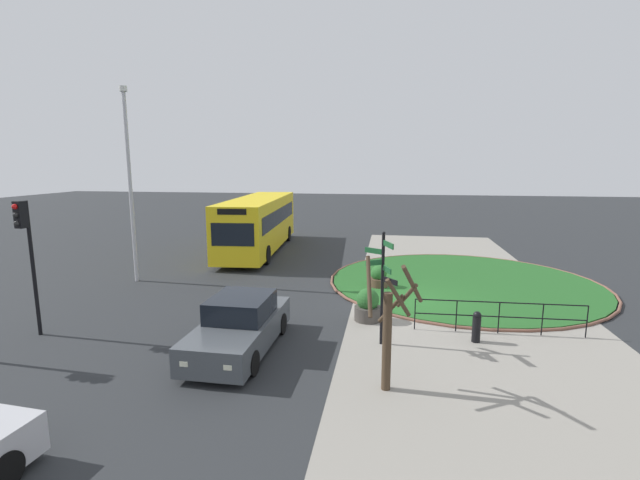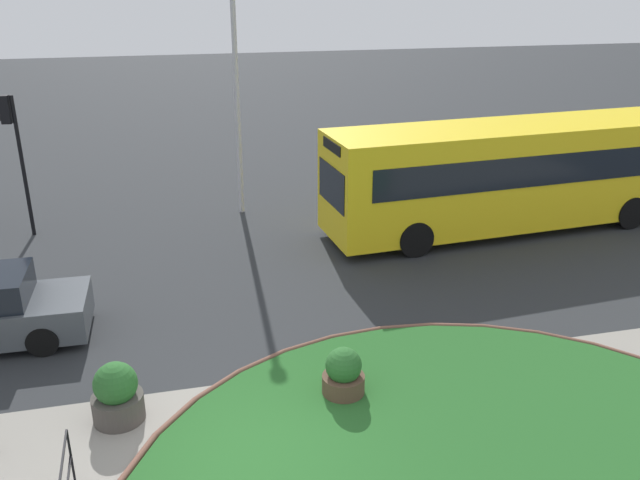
{
  "view_description": "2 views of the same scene",
  "coord_description": "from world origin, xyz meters",
  "px_view_note": "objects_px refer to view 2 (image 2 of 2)",
  "views": [
    {
      "loc": [
        -16.22,
        0.87,
        5.18
      ],
      "look_at": [
        1.35,
        3.67,
        2.1
      ],
      "focal_mm": 24.86,
      "sensor_mm": 36.0,
      "label": 1
    },
    {
      "loc": [
        -0.94,
        -8.65,
        7.17
      ],
      "look_at": [
        2.25,
        4.5,
        1.81
      ],
      "focal_mm": 37.51,
      "sensor_mm": 36.0,
      "label": 2
    }
  ],
  "objects_px": {
    "traffic_light_far": "(13,135)",
    "bus_yellow": "(510,174)",
    "planter_near_signpost": "(343,375)",
    "lamppost_tall": "(236,72)",
    "planter_kerbside": "(117,395)"
  },
  "relations": [
    {
      "from": "planter_kerbside",
      "to": "bus_yellow",
      "type": "bearing_deg",
      "value": 32.51
    },
    {
      "from": "bus_yellow",
      "to": "lamppost_tall",
      "type": "distance_m",
      "value": 8.77
    },
    {
      "from": "traffic_light_far",
      "to": "bus_yellow",
      "type": "bearing_deg",
      "value": 175.17
    },
    {
      "from": "traffic_light_far",
      "to": "lamppost_tall",
      "type": "distance_m",
      "value": 6.61
    },
    {
      "from": "lamppost_tall",
      "to": "planter_kerbside",
      "type": "bearing_deg",
      "value": -108.48
    },
    {
      "from": "traffic_light_far",
      "to": "planter_near_signpost",
      "type": "height_order",
      "value": "traffic_light_far"
    },
    {
      "from": "lamppost_tall",
      "to": "planter_near_signpost",
      "type": "bearing_deg",
      "value": -87.57
    },
    {
      "from": "bus_yellow",
      "to": "traffic_light_far",
      "type": "xyz_separation_m",
      "value": [
        -14.02,
        2.8,
        1.29
      ]
    },
    {
      "from": "traffic_light_far",
      "to": "planter_kerbside",
      "type": "xyz_separation_m",
      "value": [
        2.93,
        -9.87,
        -2.5
      ]
    },
    {
      "from": "bus_yellow",
      "to": "planter_near_signpost",
      "type": "relative_size",
      "value": 11.46
    },
    {
      "from": "bus_yellow",
      "to": "planter_near_signpost",
      "type": "distance_m",
      "value": 10.31
    },
    {
      "from": "bus_yellow",
      "to": "planter_kerbside",
      "type": "relative_size",
      "value": 10.24
    },
    {
      "from": "planter_near_signpost",
      "to": "planter_kerbside",
      "type": "distance_m",
      "value": 3.96
    },
    {
      "from": "planter_near_signpost",
      "to": "bus_yellow",
      "type": "bearing_deg",
      "value": 45.7
    },
    {
      "from": "bus_yellow",
      "to": "lamppost_tall",
      "type": "height_order",
      "value": "lamppost_tall"
    }
  ]
}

